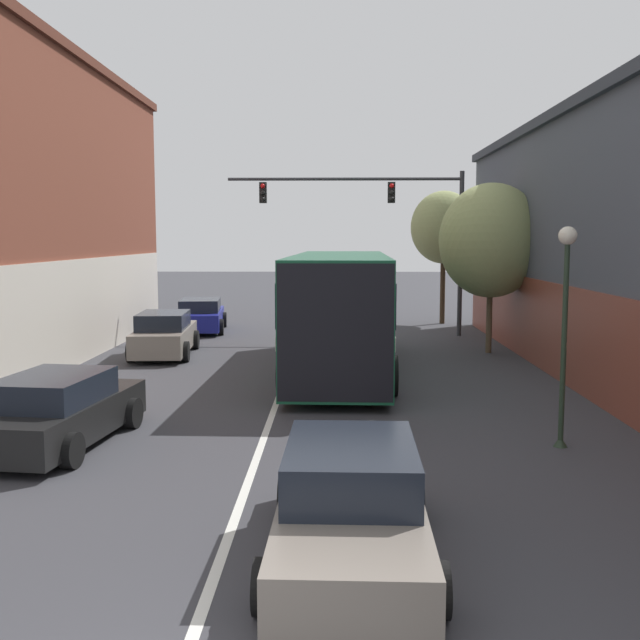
# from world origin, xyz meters

# --- Properties ---
(lane_center_line) EXTENTS (0.14, 40.68, 0.01)m
(lane_center_line) POSITION_xyz_m (0.00, 14.34, 0.00)
(lane_center_line) COLOR silver
(lane_center_line) RESTS_ON ground_plane
(bus) EXTENTS (3.15, 10.88, 3.37)m
(bus) POSITION_xyz_m (1.52, 16.71, 1.89)
(bus) COLOR #145133
(bus) RESTS_ON ground_plane
(hatchback_foreground) EXTENTS (2.06, 4.44, 1.36)m
(hatchback_foreground) POSITION_xyz_m (1.57, 4.06, 0.64)
(hatchback_foreground) COLOR slate
(hatchback_foreground) RESTS_ON ground_plane
(parked_car_left_near) EXTENTS (2.33, 4.51, 1.36)m
(parked_car_left_near) POSITION_xyz_m (-3.76, 8.82, 0.65)
(parked_car_left_near) COLOR black
(parked_car_left_near) RESTS_ON ground_plane
(parked_car_left_mid) EXTENTS (2.14, 4.53, 1.44)m
(parked_car_left_mid) POSITION_xyz_m (-4.23, 19.49, 0.69)
(parked_car_left_mid) COLOR slate
(parked_car_left_mid) RESTS_ON ground_plane
(parked_car_left_far) EXTENTS (2.31, 4.52, 1.35)m
(parked_car_left_far) POSITION_xyz_m (-4.18, 25.85, 0.65)
(parked_car_left_far) COLOR navy
(parked_car_left_far) RESTS_ON ground_plane
(traffic_signal_gantry) EXTENTS (9.15, 0.36, 6.41)m
(traffic_signal_gantry) POSITION_xyz_m (3.48, 24.67, 4.70)
(traffic_signal_gantry) COLOR #333338
(traffic_signal_gantry) RESTS_ON ground_plane
(street_lamp) EXTENTS (0.34, 0.34, 4.06)m
(street_lamp) POSITION_xyz_m (5.56, 8.93, 2.46)
(street_lamp) COLOR #233323
(street_lamp) RESTS_ON ground_plane
(street_tree_near) EXTENTS (3.45, 3.10, 5.66)m
(street_tree_near) POSITION_xyz_m (6.53, 20.35, 3.75)
(street_tree_near) COLOR brown
(street_tree_near) RESTS_ON ground_plane
(street_tree_far) EXTENTS (2.93, 2.64, 5.92)m
(street_tree_far) POSITION_xyz_m (6.19, 28.93, 4.29)
(street_tree_far) COLOR #3D2D1E
(street_tree_far) RESTS_ON ground_plane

